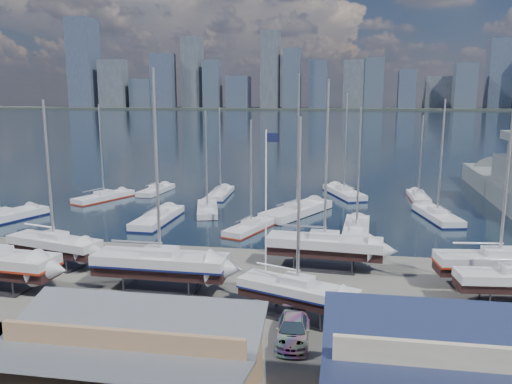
# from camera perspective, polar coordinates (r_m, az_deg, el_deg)

# --- Properties ---
(ground) EXTENTS (1400.00, 1400.00, 0.00)m
(ground) POSITION_cam_1_polar(r_m,az_deg,el_deg) (39.93, -5.31, -10.61)
(ground) COLOR #605E59
(ground) RESTS_ON ground
(water) EXTENTS (1400.00, 600.00, 0.40)m
(water) POSITION_cam_1_polar(r_m,az_deg,el_deg) (346.38, 7.81, 8.24)
(water) COLOR #1A273C
(water) RESTS_ON ground
(far_shore) EXTENTS (1400.00, 80.00, 2.20)m
(far_shore) POSITION_cam_1_polar(r_m,az_deg,el_deg) (606.16, 8.53, 9.39)
(far_shore) COLOR #2D332D
(far_shore) RESTS_ON ground
(skyline) EXTENTS (639.14, 43.80, 107.69)m
(skyline) POSITION_cam_1_polar(r_m,az_deg,el_deg) (600.45, 7.86, 13.02)
(skyline) COLOR #475166
(skyline) RESTS_ON far_shore
(shed_grey) EXTENTS (12.60, 8.40, 4.17)m
(shed_grey) POSITION_cam_1_polar(r_m,az_deg,el_deg) (25.34, -15.05, -18.86)
(shed_grey) COLOR #8C6B4C
(shed_grey) RESTS_ON ground
(sailboat_cradle_2) EXTENTS (9.04, 4.50, 14.35)m
(sailboat_cradle_2) POSITION_cam_1_polar(r_m,az_deg,el_deg) (46.85, -22.06, -5.56)
(sailboat_cradle_2) COLOR #2D2D33
(sailboat_cradle_2) RESTS_ON ground
(sailboat_cradle_3) EXTENTS (10.36, 3.05, 16.62)m
(sailboat_cradle_3) POSITION_cam_1_polar(r_m,az_deg,el_deg) (38.94, -10.88, -8.03)
(sailboat_cradle_3) COLOR #2D2D33
(sailboat_cradle_3) RESTS_ON ground
(sailboat_cradle_4) EXTENTS (9.97, 3.52, 15.97)m
(sailboat_cradle_4) POSITION_cam_1_polar(r_m,az_deg,el_deg) (43.27, 7.80, -6.06)
(sailboat_cradle_4) COLOR #2D2D33
(sailboat_cradle_4) RESTS_ON ground
(sailboat_cradle_5) EXTENTS (8.42, 5.00, 13.37)m
(sailboat_cradle_5) POSITION_cam_1_polar(r_m,az_deg,el_deg) (33.63, 4.75, -11.25)
(sailboat_cradle_5) COLOR #2D2D33
(sailboat_cradle_5) RESTS_ON ground
(sailboat_cradle_6) EXTENTS (9.72, 3.67, 15.39)m
(sailboat_cradle_6) POSITION_cam_1_polar(r_m,az_deg,el_deg) (42.81, 26.02, -7.32)
(sailboat_cradle_6) COLOR #2D2D33
(sailboat_cradle_6) RESTS_ON ground
(sailboat_moored_1) EXTENTS (6.21, 9.81, 14.25)m
(sailboat_moored_1) POSITION_cam_1_polar(r_m,az_deg,el_deg) (74.74, -16.99, -0.67)
(sailboat_moored_1) COLOR black
(sailboat_moored_1) RESTS_ON water
(sailboat_moored_2) EXTENTS (3.28, 8.97, 13.25)m
(sailboat_moored_2) POSITION_cam_1_polar(r_m,az_deg,el_deg) (78.31, -11.34, 0.11)
(sailboat_moored_2) COLOR black
(sailboat_moored_2) RESTS_ON water
(sailboat_moored_3) EXTENTS (3.27, 10.73, 15.94)m
(sailboat_moored_3) POSITION_cam_1_polar(r_m,az_deg,el_deg) (60.10, -11.15, -3.12)
(sailboat_moored_3) COLOR black
(sailboat_moored_3) RESTS_ON water
(sailboat_moored_4) EXTENTS (4.73, 9.30, 13.53)m
(sailboat_moored_4) POSITION_cam_1_polar(r_m,az_deg,el_deg) (64.06, -5.58, -2.09)
(sailboat_moored_4) COLOR black
(sailboat_moored_4) RESTS_ON water
(sailboat_moored_5) EXTENTS (2.83, 9.23, 13.70)m
(sailboat_moored_5) POSITION_cam_1_polar(r_m,az_deg,el_deg) (74.35, -4.07, -0.28)
(sailboat_moored_5) COLOR black
(sailboat_moored_5) RESTS_ON water
(sailboat_moored_6) EXTENTS (5.20, 8.82, 12.74)m
(sailboat_moored_6) POSITION_cam_1_polar(r_m,az_deg,el_deg) (55.28, -0.56, -4.13)
(sailboat_moored_6) COLOR black
(sailboat_moored_6) RESTS_ON water
(sailboat_moored_7) EXTENTS (8.57, 12.22, 18.17)m
(sailboat_moored_7) POSITION_cam_1_polar(r_m,az_deg,el_deg) (62.75, 4.71, -2.34)
(sailboat_moored_7) COLOR black
(sailboat_moored_7) RESTS_ON water
(sailboat_moored_8) EXTENTS (6.63, 10.96, 15.86)m
(sailboat_moored_8) POSITION_cam_1_polar(r_m,az_deg,el_deg) (75.69, 10.02, -0.22)
(sailboat_moored_8) COLOR black
(sailboat_moored_8) RESTS_ON water
(sailboat_moored_9) EXTENTS (3.31, 9.57, 14.19)m
(sailboat_moored_9) POSITION_cam_1_polar(r_m,az_deg,el_deg) (55.74, 11.41, -4.21)
(sailboat_moored_9) COLOR black
(sailboat_moored_9) RESTS_ON water
(sailboat_moored_10) EXTENTS (4.74, 10.40, 15.02)m
(sailboat_moored_10) POSITION_cam_1_polar(r_m,az_deg,el_deg) (64.14, 20.00, -2.70)
(sailboat_moored_10) COLOR black
(sailboat_moored_10) RESTS_ON water
(sailboat_moored_11) EXTENTS (2.37, 8.44, 12.62)m
(sailboat_moored_11) POSITION_cam_1_polar(r_m,az_deg,el_deg) (75.55, 18.05, -0.61)
(sailboat_moored_11) COLOR black
(sailboat_moored_11) RESTS_ON water
(car_a) EXTENTS (1.86, 4.08, 1.36)m
(car_a) POSITION_cam_1_polar(r_m,az_deg,el_deg) (35.69, -21.36, -12.84)
(car_a) COLOR gray
(car_a) RESTS_ON ground
(car_b) EXTENTS (4.19, 1.90, 1.33)m
(car_b) POSITION_cam_1_polar(r_m,az_deg,el_deg) (33.83, -26.65, -14.63)
(car_b) COLOR gray
(car_b) RESTS_ON ground
(car_c) EXTENTS (2.41, 5.14, 1.42)m
(car_c) POSITION_cam_1_polar(r_m,az_deg,el_deg) (29.92, -14.50, -17.09)
(car_c) COLOR gray
(car_c) RESTS_ON ground
(car_d) EXTENTS (2.13, 4.94, 1.42)m
(car_d) POSITION_cam_1_polar(r_m,az_deg,el_deg) (31.30, 4.23, -15.45)
(car_d) COLOR gray
(car_d) RESTS_ON ground
(flagpole) EXTENTS (1.07, 0.12, 12.10)m
(flagpole) POSITION_cam_1_polar(r_m,az_deg,el_deg) (39.03, 1.26, -0.39)
(flagpole) COLOR white
(flagpole) RESTS_ON ground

